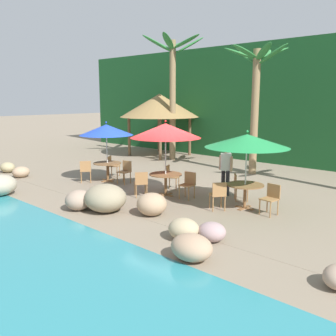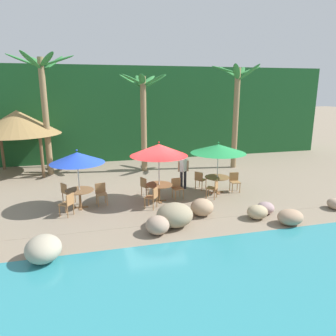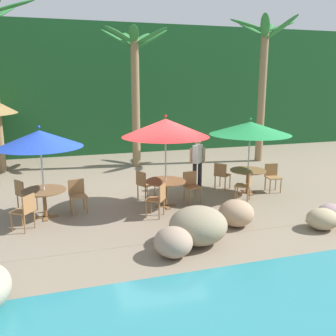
{
  "view_description": "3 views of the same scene",
  "coord_description": "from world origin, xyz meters",
  "px_view_note": "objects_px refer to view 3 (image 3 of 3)",
  "views": [
    {
      "loc": [
        8.55,
        -9.31,
        3.25
      ],
      "look_at": [
        0.16,
        -0.17,
        0.92
      ],
      "focal_mm": 39.72,
      "sensor_mm": 36.0,
      "label": 1
    },
    {
      "loc": [
        -2.58,
        -12.6,
        4.61
      ],
      "look_at": [
        0.69,
        0.09,
        1.31
      ],
      "focal_mm": 33.87,
      "sensor_mm": 36.0,
      "label": 2
    },
    {
      "loc": [
        -2.66,
        -9.88,
        3.43
      ],
      "look_at": [
        0.49,
        0.39,
        0.92
      ],
      "focal_mm": 40.17,
      "sensor_mm": 36.0,
      "label": 3
    }
  ],
  "objects_px": {
    "palm_tree_second": "(135,74)",
    "waiter_in_white": "(197,159)",
    "chair_green_left": "(246,184)",
    "chair_green_seaward": "(272,175)",
    "chair_blue_seaward": "(77,193)",
    "palm_tree_third": "(263,68)",
    "chair_red_left": "(158,198)",
    "chair_blue_left": "(25,210)",
    "dining_table_red": "(166,185)",
    "chair_green_inland": "(222,174)",
    "umbrella_green": "(250,128)",
    "chair_red_inland": "(144,183)",
    "umbrella_blue": "(40,139)",
    "dining_table_green": "(248,174)",
    "dining_table_blue": "(44,195)",
    "chair_blue_inland": "(24,193)",
    "umbrella_red": "(166,128)",
    "chair_red_seaward": "(191,184)"
  },
  "relations": [
    {
      "from": "umbrella_blue",
      "to": "umbrella_red",
      "type": "relative_size",
      "value": 0.93
    },
    {
      "from": "chair_blue_seaward",
      "to": "palm_tree_third",
      "type": "bearing_deg",
      "value": 28.99
    },
    {
      "from": "dining_table_blue",
      "to": "chair_blue_left",
      "type": "distance_m",
      "value": 0.86
    },
    {
      "from": "chair_green_left",
      "to": "waiter_in_white",
      "type": "distance_m",
      "value": 1.91
    },
    {
      "from": "umbrella_green",
      "to": "waiter_in_white",
      "type": "xyz_separation_m",
      "value": [
        -1.31,
        0.92,
        -1.05
      ]
    },
    {
      "from": "umbrella_green",
      "to": "dining_table_blue",
      "type": "bearing_deg",
      "value": -176.0
    },
    {
      "from": "umbrella_green",
      "to": "chair_green_left",
      "type": "height_order",
      "value": "umbrella_green"
    },
    {
      "from": "umbrella_blue",
      "to": "dining_table_green",
      "type": "height_order",
      "value": "umbrella_blue"
    },
    {
      "from": "chair_red_seaward",
      "to": "chair_green_left",
      "type": "bearing_deg",
      "value": -16.98
    },
    {
      "from": "chair_blue_left",
      "to": "umbrella_red",
      "type": "distance_m",
      "value": 4.04
    },
    {
      "from": "chair_blue_left",
      "to": "waiter_in_white",
      "type": "height_order",
      "value": "waiter_in_white"
    },
    {
      "from": "dining_table_blue",
      "to": "palm_tree_second",
      "type": "xyz_separation_m",
      "value": [
        3.53,
        5.16,
        3.08
      ]
    },
    {
      "from": "umbrella_green",
      "to": "chair_green_seaward",
      "type": "height_order",
      "value": "umbrella_green"
    },
    {
      "from": "chair_blue_seaward",
      "to": "chair_red_left",
      "type": "relative_size",
      "value": 1.0
    },
    {
      "from": "umbrella_green",
      "to": "palm_tree_third",
      "type": "height_order",
      "value": "palm_tree_third"
    },
    {
      "from": "dining_table_blue",
      "to": "chair_green_seaward",
      "type": "bearing_deg",
      "value": 3.34
    },
    {
      "from": "chair_red_left",
      "to": "dining_table_blue",
      "type": "bearing_deg",
      "value": 164.04
    },
    {
      "from": "chair_red_inland",
      "to": "chair_green_left",
      "type": "height_order",
      "value": "same"
    },
    {
      "from": "palm_tree_third",
      "to": "chair_red_seaward",
      "type": "bearing_deg",
      "value": -136.99
    },
    {
      "from": "chair_blue_left",
      "to": "dining_table_green",
      "type": "relative_size",
      "value": 0.79
    },
    {
      "from": "umbrella_blue",
      "to": "chair_blue_left",
      "type": "relative_size",
      "value": 2.72
    },
    {
      "from": "chair_green_left",
      "to": "palm_tree_third",
      "type": "height_order",
      "value": "palm_tree_third"
    },
    {
      "from": "chair_blue_left",
      "to": "chair_red_left",
      "type": "distance_m",
      "value": 3.19
    },
    {
      "from": "chair_blue_seaward",
      "to": "chair_green_inland",
      "type": "relative_size",
      "value": 1.0
    },
    {
      "from": "chair_green_inland",
      "to": "palm_tree_second",
      "type": "relative_size",
      "value": 0.16
    },
    {
      "from": "chair_green_inland",
      "to": "palm_tree_second",
      "type": "bearing_deg",
      "value": 114.21
    },
    {
      "from": "chair_blue_seaward",
      "to": "chair_green_left",
      "type": "bearing_deg",
      "value": -6.26
    },
    {
      "from": "umbrella_red",
      "to": "chair_green_inland",
      "type": "bearing_deg",
      "value": 26.18
    },
    {
      "from": "dining_table_green",
      "to": "chair_green_left",
      "type": "bearing_deg",
      "value": -122.14
    },
    {
      "from": "palm_tree_third",
      "to": "dining_table_blue",
      "type": "bearing_deg",
      "value": -152.25
    },
    {
      "from": "chair_green_seaward",
      "to": "palm_tree_second",
      "type": "relative_size",
      "value": 0.16
    },
    {
      "from": "dining_table_red",
      "to": "chair_green_inland",
      "type": "bearing_deg",
      "value": 26.18
    },
    {
      "from": "chair_red_inland",
      "to": "umbrella_green",
      "type": "distance_m",
      "value": 3.58
    },
    {
      "from": "palm_tree_third",
      "to": "waiter_in_white",
      "type": "bearing_deg",
      "value": -141.55
    },
    {
      "from": "chair_green_seaward",
      "to": "palm_tree_second",
      "type": "distance_m",
      "value": 6.61
    },
    {
      "from": "umbrella_blue",
      "to": "chair_blue_inland",
      "type": "xyz_separation_m",
      "value": [
        -0.54,
        0.66,
        -1.53
      ]
    },
    {
      "from": "chair_red_left",
      "to": "waiter_in_white",
      "type": "relative_size",
      "value": 0.51
    },
    {
      "from": "chair_red_inland",
      "to": "chair_green_seaward",
      "type": "height_order",
      "value": "same"
    },
    {
      "from": "palm_tree_third",
      "to": "waiter_in_white",
      "type": "height_order",
      "value": "palm_tree_third"
    },
    {
      "from": "dining_table_red",
      "to": "chair_red_inland",
      "type": "xyz_separation_m",
      "value": [
        -0.45,
        0.73,
        -0.1
      ]
    },
    {
      "from": "umbrella_blue",
      "to": "dining_table_green",
      "type": "relative_size",
      "value": 2.15
    },
    {
      "from": "palm_tree_second",
      "to": "waiter_in_white",
      "type": "bearing_deg",
      "value": -73.33
    },
    {
      "from": "dining_table_blue",
      "to": "waiter_in_white",
      "type": "height_order",
      "value": "waiter_in_white"
    },
    {
      "from": "dining_table_blue",
      "to": "umbrella_red",
      "type": "relative_size",
      "value": 0.43
    },
    {
      "from": "umbrella_blue",
      "to": "umbrella_red",
      "type": "xyz_separation_m",
      "value": [
        3.2,
        -0.05,
        0.16
      ]
    },
    {
      "from": "chair_blue_left",
      "to": "dining_table_red",
      "type": "bearing_deg",
      "value": 10.99
    },
    {
      "from": "umbrella_green",
      "to": "dining_table_green",
      "type": "height_order",
      "value": "umbrella_green"
    },
    {
      "from": "dining_table_blue",
      "to": "chair_blue_inland",
      "type": "relative_size",
      "value": 1.26
    },
    {
      "from": "chair_blue_seaward",
      "to": "dining_table_green",
      "type": "relative_size",
      "value": 0.79
    },
    {
      "from": "chair_green_left",
      "to": "chair_green_seaward",
      "type": "bearing_deg",
      "value": 28.28
    }
  ]
}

